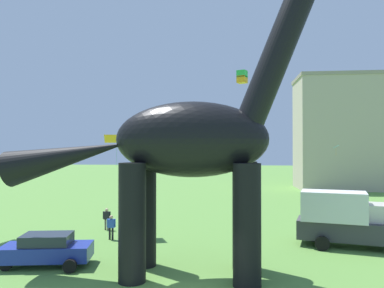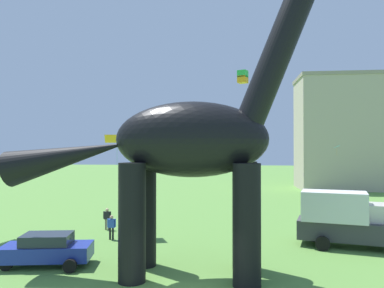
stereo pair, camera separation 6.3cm
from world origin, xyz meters
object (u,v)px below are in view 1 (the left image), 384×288
object	(u,v)px
person_near_flyer	(107,217)
kite_high_right	(117,139)
parked_box_truck	(346,218)
parked_sedan_left	(47,249)
dinosaur_sculpture	(190,139)
kite_trailing	(336,147)
kite_drifting	(242,77)
person_watching_child	(111,225)

from	to	relation	value
person_near_flyer	kite_high_right	size ratio (longest dim) A/B	0.71
parked_box_truck	person_near_flyer	distance (m)	15.65
parked_sedan_left	dinosaur_sculpture	bearing A→B (deg)	-14.57
kite_trailing	kite_drifting	world-z (taller)	kite_drifting
dinosaur_sculpture	parked_box_truck	size ratio (longest dim) A/B	2.84
dinosaur_sculpture	kite_drifting	bearing A→B (deg)	75.10
dinosaur_sculpture	kite_trailing	bearing A→B (deg)	52.00
dinosaur_sculpture	person_watching_child	size ratio (longest dim) A/B	11.13
parked_sedan_left	parked_box_truck	xyz separation A→B (m)	(15.58, 5.23, 0.84)
dinosaur_sculpture	kite_trailing	distance (m)	21.86
person_watching_child	kite_trailing	size ratio (longest dim) A/B	1.61
parked_box_truck	person_near_flyer	size ratio (longest dim) A/B	3.93
dinosaur_sculpture	kite_high_right	xyz separation A→B (m)	(-5.83, 7.87, 0.25)
dinosaur_sculpture	kite_trailing	xyz separation A→B (m)	(11.48, 18.60, -0.21)
kite_drifting	parked_sedan_left	bearing A→B (deg)	-117.59
parked_sedan_left	person_watching_child	world-z (taller)	parked_sedan_left
person_near_flyer	person_watching_child	bearing A→B (deg)	147.74
parked_sedan_left	person_near_flyer	world-z (taller)	parked_sedan_left
parked_box_truck	person_near_flyer	xyz separation A→B (m)	(-15.35, 2.97, -0.73)
person_near_flyer	kite_high_right	world-z (taller)	kite_high_right
person_watching_child	person_near_flyer	bearing A→B (deg)	-9.42
parked_box_truck	kite_trailing	world-z (taller)	kite_trailing
person_near_flyer	kite_high_right	xyz separation A→B (m)	(1.00, -0.94, 5.45)
person_watching_child	kite_drifting	bearing A→B (deg)	-65.32
person_near_flyer	kite_drifting	size ratio (longest dim) A/B	1.24
kite_high_right	kite_drifting	world-z (taller)	kite_drifting
person_watching_child	kite_drifting	world-z (taller)	kite_drifting
parked_sedan_left	kite_trailing	world-z (taller)	kite_trailing
dinosaur_sculpture	kite_drifting	size ratio (longest dim) A/B	13.90
kite_high_right	kite_trailing	bearing A→B (deg)	31.80
person_watching_child	kite_trailing	world-z (taller)	kite_trailing
parked_sedan_left	kite_trailing	size ratio (longest dim) A/B	4.70
dinosaur_sculpture	person_watching_child	world-z (taller)	dinosaur_sculpture
dinosaur_sculpture	kite_high_right	bearing A→B (deg)	120.19
person_near_flyer	kite_drifting	bearing A→B (deg)	-97.84
kite_drifting	parked_box_truck	bearing A→B (deg)	-68.42
kite_trailing	person_near_flyer	bearing A→B (deg)	-151.85
person_near_flyer	person_watching_child	xyz separation A→B (m)	(1.21, -2.74, 0.00)
person_near_flyer	kite_drifting	xyz separation A→B (m)	(9.81, 11.01, 11.81)
kite_trailing	parked_sedan_left	bearing A→B (deg)	-135.83
parked_sedan_left	kite_trailing	xyz separation A→B (m)	(18.53, 18.00, 5.10)
person_watching_child	kite_drifting	xyz separation A→B (m)	(8.60, 13.75, 11.80)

